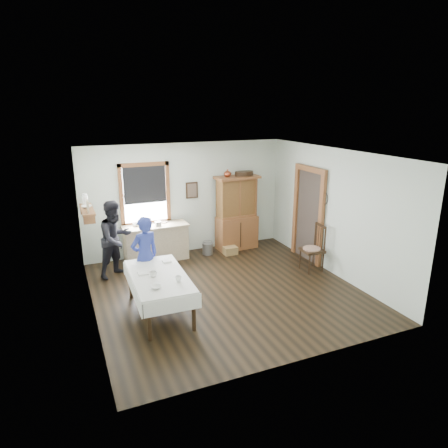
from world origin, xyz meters
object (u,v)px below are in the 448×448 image
Objects in this scene: china_hutch at (237,213)px; dining_table at (159,294)px; wicker_basket at (230,251)px; figure_dark at (116,242)px; work_counter at (156,243)px; woman_blue at (145,259)px; pail at (208,249)px; spindle_chair at (312,248)px.

dining_table is (-2.66, -2.53, -0.57)m from china_hutch.
china_hutch is at bearing 47.27° from wicker_basket.
work_counter is at bearing -2.19° from figure_dark.
woman_blue is at bearing -150.46° from wicker_basket.
woman_blue is 1.21m from figure_dark.
pail is at bearing -20.46° from figure_dark.
pail is 2.52m from woman_blue.
woman_blue reaches higher than dining_table.
woman_blue reaches higher than work_counter.
work_counter is 3.60m from spindle_chair.
spindle_chair is 4.25m from figure_dark.
woman_blue reaches higher than wicker_basket.
woman_blue is at bearing 93.72° from dining_table.
work_counter is 0.98× the size of figure_dark.
woman_blue is (-1.87, -1.59, 0.58)m from pail.
spindle_chair is 0.73× the size of woman_blue.
dining_table is 3.18m from wicker_basket.
pail reaches higher than wicker_basket.
spindle_chair is at bearing 8.74° from dining_table.
pail is at bearing -174.43° from china_hutch.
wicker_basket is (0.51, -0.24, -0.04)m from pail.
woman_blue is at bearing -150.66° from china_hutch.
figure_dark is at bearing 164.68° from spindle_chair.
figure_dark is at bearing -172.55° from china_hutch.
china_hutch is at bearing -166.12° from woman_blue.
woman_blue is 0.95× the size of figure_dark.
dining_table is 1.25× the size of woman_blue.
china_hutch reaches higher than figure_dark.
wicker_basket is (-0.34, -0.37, -0.84)m from china_hutch.
spindle_chair reaches higher than dining_table.
china_hutch reaches higher than wicker_basket.
china_hutch is (2.10, 0.01, 0.50)m from work_counter.
china_hutch reaches higher than spindle_chair.
figure_dark reaches higher than spindle_chair.
woman_blue is (-0.61, -1.70, 0.30)m from work_counter.
dining_table is at bearing -109.23° from figure_dark.
pail is (-1.76, 1.85, -0.39)m from spindle_chair.
dining_table is (-0.56, -2.52, -0.07)m from work_counter.
work_counter is at bearing 151.01° from spindle_chair.
spindle_chair is at bearing -51.01° from figure_dark.
figure_dark is at bearing -168.93° from pail.
wicker_basket is (1.76, -0.36, -0.33)m from work_counter.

